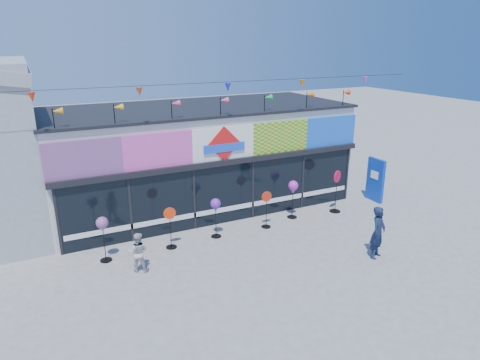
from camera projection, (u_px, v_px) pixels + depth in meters
ground at (269, 262)px, 13.44m from camera, size 80.00×80.00×0.00m
kite_shop at (199, 156)px, 17.86m from camera, size 16.00×5.70×5.31m
blue_sign at (375, 180)px, 18.31m from camera, size 0.16×0.93×1.87m
spinner_0 at (102, 226)px, 13.14m from camera, size 0.38×0.38×1.49m
spinner_1 at (170, 227)px, 14.13m from camera, size 0.41×0.37×1.44m
spinner_2 at (216, 206)px, 14.81m from camera, size 0.36×0.36×1.44m
spinner_3 at (266, 208)px, 15.71m from camera, size 0.40×0.36×1.41m
spinner_4 at (293, 188)px, 16.44m from camera, size 0.38×0.38×1.52m
spinner_5 at (336, 190)px, 17.10m from camera, size 0.47×0.44×1.74m
adult_man at (378, 232)px, 13.49m from camera, size 0.74×0.64×1.71m
child at (138, 252)px, 12.74m from camera, size 0.69×0.57×1.23m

